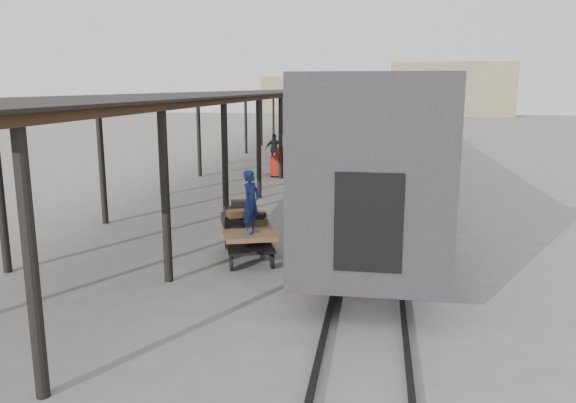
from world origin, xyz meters
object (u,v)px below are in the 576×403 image
at_px(baggage_cart, 248,234).
at_px(porter, 251,202).
at_px(pedestrian, 274,149).
at_px(luggage_tug, 283,163).

xyz_separation_m(baggage_cart, porter, (0.25, -0.65, 1.00)).
distance_m(baggage_cart, pedestrian, 18.11).
bearing_deg(pedestrian, luggage_tug, 96.04).
bearing_deg(pedestrian, baggage_cart, 87.82).
distance_m(luggage_tug, pedestrian, 4.26).
height_order(luggage_tug, pedestrian, pedestrian).
distance_m(porter, pedestrian, 18.80).
bearing_deg(pedestrian, porter, 88.29).
bearing_deg(porter, luggage_tug, 26.41).
bearing_deg(porter, baggage_cart, 40.90).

